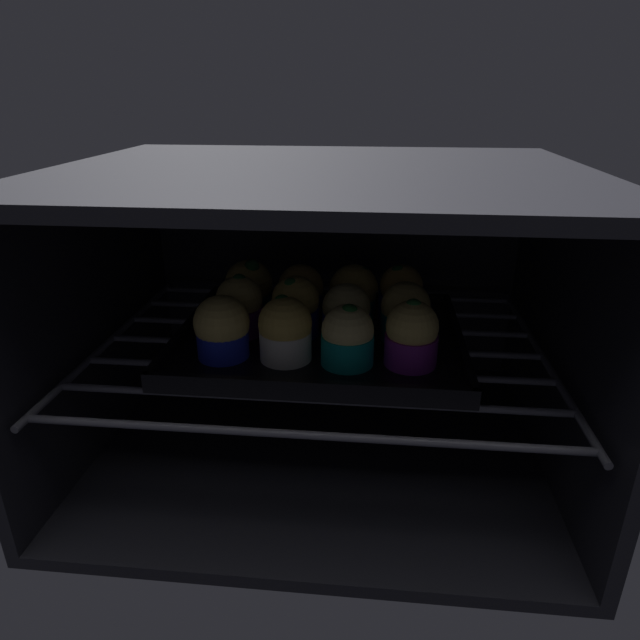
{
  "coord_description": "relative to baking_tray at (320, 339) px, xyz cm",
  "views": [
    {
      "loc": [
        6.31,
        -39.93,
        43.46
      ],
      "look_at": [
        0.0,
        22.04,
        17.26
      ],
      "focal_mm": 30.98,
      "sensor_mm": 36.0,
      "label": 1
    }
  ],
  "objects": [
    {
      "name": "muffin_row1_col1",
      "position": [
        -3.05,
        0.23,
        4.09
      ],
      "size": [
        5.86,
        5.86,
        7.49
      ],
      "color": "#1928B7",
      "rests_on": "baking_tray"
    },
    {
      "name": "muffin_row1_col3",
      "position": [
        10.29,
        0.28,
        3.82
      ],
      "size": [
        5.94,
        5.94,
        7.17
      ],
      "color": "#0C8C84",
      "rests_on": "baking_tray"
    },
    {
      "name": "muffin_row0_col1",
      "position": [
        -3.2,
        -6.65,
        3.98
      ],
      "size": [
        6.01,
        6.01,
        7.47
      ],
      "color": "silver",
      "rests_on": "baking_tray"
    },
    {
      "name": "muffin_row1_col2",
      "position": [
        3.21,
        -0.33,
        3.65
      ],
      "size": [
        5.86,
        5.86,
        6.9
      ],
      "color": "#1928B7",
      "rests_on": "baking_tray"
    },
    {
      "name": "muffin_row2_col3",
      "position": [
        9.95,
        6.75,
        4.01
      ],
      "size": [
        5.86,
        5.86,
        7.37
      ],
      "color": "#1928B7",
      "rests_on": "baking_tray"
    },
    {
      "name": "muffin_row0_col3",
      "position": [
        10.7,
        -6.52,
        4.03
      ],
      "size": [
        5.86,
        5.86,
        7.64
      ],
      "color": "#7A238C",
      "rests_on": "baking_tray"
    },
    {
      "name": "oven_rack",
      "position": [
        0.0,
        -0.04,
        -1.09
      ],
      "size": [
        54.8,
        42.0,
        0.8
      ],
      "color": "#51515B",
      "rests_on": "oven_cavity"
    },
    {
      "name": "oven_cavity",
      "position": [
        0.0,
        4.21,
        2.31
      ],
      "size": [
        59.0,
        47.0,
        37.0
      ],
      "color": "black",
      "rests_on": "ground"
    },
    {
      "name": "muffin_row2_col1",
      "position": [
        -3.22,
        6.54,
        3.68
      ],
      "size": [
        6.04,
        6.04,
        6.96
      ],
      "color": "#1928B7",
      "rests_on": "baking_tray"
    },
    {
      "name": "muffin_row1_col0",
      "position": [
        -9.95,
        -0.08,
        3.99
      ],
      "size": [
        5.86,
        5.86,
        7.6
      ],
      "color": "#7A238C",
      "rests_on": "baking_tray"
    },
    {
      "name": "baking_tray",
      "position": [
        0.0,
        0.0,
        0.0
      ],
      "size": [
        34.51,
        27.64,
        2.2
      ],
      "color": "black",
      "rests_on": "oven_rack"
    },
    {
      "name": "muffin_row2_col0",
      "position": [
        -10.36,
        6.95,
        3.87
      ],
      "size": [
        6.43,
        6.43,
        7.67
      ],
      "color": "#0C8C84",
      "rests_on": "baking_tray"
    },
    {
      "name": "muffin_row2_col2",
      "position": [
        3.8,
        6.68,
        3.81
      ],
      "size": [
        6.41,
        6.41,
        7.14
      ],
      "color": "#0C8C84",
      "rests_on": "baking_tray"
    },
    {
      "name": "muffin_row0_col2",
      "position": [
        3.76,
        -7.12,
        3.73
      ],
      "size": [
        5.86,
        5.86,
        7.11
      ],
      "color": "#0C8C84",
      "rests_on": "baking_tray"
    },
    {
      "name": "muffin_row0_col0",
      "position": [
        -10.38,
        -6.68,
        3.92
      ],
      "size": [
        6.3,
        6.3,
        7.25
      ],
      "color": "#1928B7",
      "rests_on": "baking_tray"
    }
  ]
}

